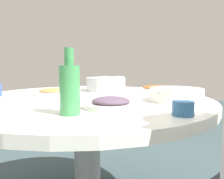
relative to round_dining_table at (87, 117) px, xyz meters
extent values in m
cylinder|color=#99999E|center=(0.00, 0.00, -0.27)|extent=(0.15, 0.15, 0.67)
cylinder|color=white|center=(0.00, 0.00, 0.09)|extent=(1.36, 1.36, 0.04)
cylinder|color=#B2B5BA|center=(-0.15, -0.32, 0.15)|extent=(0.27, 0.27, 0.09)
ellipsoid|color=white|center=(-0.15, -0.32, 0.16)|extent=(0.22, 0.22, 0.10)
cube|color=white|center=(-0.20, -0.27, 0.20)|extent=(0.14, 0.15, 0.01)
cylinder|color=white|center=(-0.44, 0.18, 0.14)|extent=(0.27, 0.27, 0.07)
cylinder|color=black|center=(-0.44, 0.18, 0.13)|extent=(0.23, 0.23, 0.05)
cylinder|color=silver|center=(-0.44, 0.18, 0.16)|extent=(0.25, 0.18, 0.01)
cylinder|color=silver|center=(-0.09, 0.30, 0.12)|extent=(0.24, 0.24, 0.02)
ellipsoid|color=#523F52|center=(-0.09, 0.30, 0.14)|extent=(0.16, 0.16, 0.04)
cylinder|color=silver|center=(0.20, -0.17, 0.12)|extent=(0.21, 0.21, 0.02)
ellipsoid|color=#B3743F|center=(0.20, -0.17, 0.13)|extent=(0.14, 0.14, 0.03)
cylinder|color=white|center=(-0.47, -0.21, 0.12)|extent=(0.21, 0.21, 0.02)
ellipsoid|color=brown|center=(-0.47, -0.21, 0.14)|extent=(0.17, 0.17, 0.03)
cylinder|color=#3F9251|center=(0.08, 0.41, 0.20)|extent=(0.08, 0.08, 0.18)
cylinder|color=#3F9251|center=(0.08, 0.41, 0.32)|extent=(0.03, 0.03, 0.06)
cylinder|color=#2D5E91|center=(-0.33, 0.49, 0.13)|extent=(0.08, 0.08, 0.05)
camera|label=1|loc=(0.06, 1.29, 0.30)|focal=37.90mm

